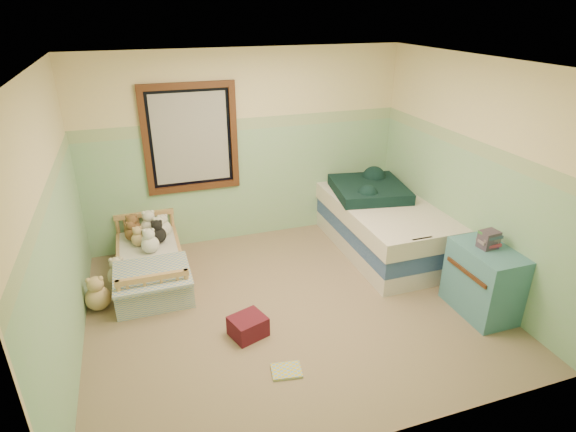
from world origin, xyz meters
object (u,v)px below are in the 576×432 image
object	(u,v)px
plush_floor_cream	(119,275)
plush_floor_tan	(98,298)
floor_book	(286,371)
red_pillow	(248,326)
toddler_bed_frame	(152,271)
twin_bed_frame	(380,240)
dresser	(483,281)

from	to	relation	value
plush_floor_cream	plush_floor_tan	xyz separation A→B (m)	(-0.21, -0.42, 0.01)
plush_floor_tan	floor_book	xyz separation A→B (m)	(1.60, -1.53, -0.12)
red_pillow	plush_floor_tan	bearing A→B (deg)	146.43
plush_floor_cream	floor_book	bearing A→B (deg)	-54.57
toddler_bed_frame	plush_floor_tan	world-z (taller)	plush_floor_tan
plush_floor_cream	red_pillow	bearing A→B (deg)	-48.52
plush_floor_tan	floor_book	distance (m)	2.21
plush_floor_cream	red_pillow	xyz separation A→B (m)	(1.19, -1.35, -0.02)
twin_bed_frame	red_pillow	xyz separation A→B (m)	(-2.10, -1.20, -0.01)
dresser	floor_book	size ratio (longest dim) A/B	2.79
toddler_bed_frame	twin_bed_frame	bearing A→B (deg)	-3.59
red_pillow	floor_book	xyz separation A→B (m)	(0.20, -0.60, -0.09)
floor_book	toddler_bed_frame	bearing A→B (deg)	126.58
red_pillow	floor_book	distance (m)	0.64
twin_bed_frame	dresser	size ratio (longest dim) A/B	2.87
plush_floor_tan	twin_bed_frame	xyz separation A→B (m)	(3.50, 0.27, -0.02)
twin_bed_frame	red_pillow	size ratio (longest dim) A/B	6.51
plush_floor_tan	dresser	world-z (taller)	dresser
dresser	floor_book	world-z (taller)	dresser
plush_floor_cream	twin_bed_frame	size ratio (longest dim) A/B	0.12
plush_floor_cream	twin_bed_frame	distance (m)	3.30
dresser	twin_bed_frame	bearing A→B (deg)	101.02
toddler_bed_frame	plush_floor_cream	bearing A→B (deg)	-174.69
toddler_bed_frame	floor_book	world-z (taller)	toddler_bed_frame
plush_floor_tan	dresser	bearing A→B (deg)	-19.06
floor_book	plush_floor_tan	bearing A→B (deg)	145.54
dresser	plush_floor_cream	bearing A→B (deg)	154.26
twin_bed_frame	floor_book	size ratio (longest dim) A/B	8.00
floor_book	red_pillow	bearing A→B (deg)	117.36
floor_book	plush_floor_cream	bearing A→B (deg)	134.80
toddler_bed_frame	red_pillow	world-z (taller)	red_pillow
toddler_bed_frame	dresser	world-z (taller)	dresser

